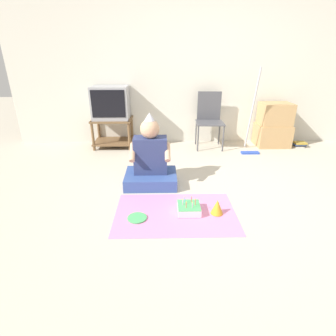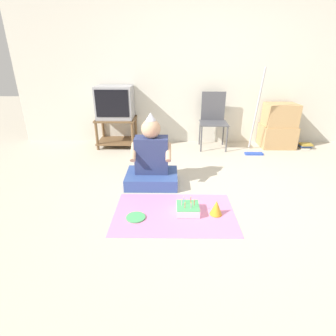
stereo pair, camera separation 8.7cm
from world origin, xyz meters
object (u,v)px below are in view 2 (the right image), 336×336
at_px(cardboard_box_stack, 278,127).
at_px(person_seated, 152,162).
at_px(birthday_cake, 188,209).
at_px(dust_mop, 255,129).
at_px(party_hat_blue, 216,208).
at_px(tv, 115,102).
at_px(paper_plate, 136,217).
at_px(folding_chair, 213,117).
at_px(book_pile, 305,146).

height_order(cardboard_box_stack, person_seated, person_seated).
bearing_deg(cardboard_box_stack, birthday_cake, -127.85).
height_order(dust_mop, party_hat_blue, dust_mop).
bearing_deg(party_hat_blue, birthday_cake, 173.83).
xyz_separation_m(tv, paper_plate, (0.58, -2.22, -0.73)).
relative_size(person_seated, birthday_cake, 3.84).
bearing_deg(birthday_cake, cardboard_box_stack, 52.15).
distance_m(birthday_cake, party_hat_blue, 0.28).
distance_m(person_seated, birthday_cake, 0.82).
bearing_deg(folding_chair, birthday_cake, -104.23).
relative_size(birthday_cake, paper_plate, 1.21).
xyz_separation_m(folding_chair, book_pile, (1.56, -0.10, -0.46)).
height_order(birthday_cake, party_hat_blue, birthday_cake).
height_order(dust_mop, person_seated, dust_mop).
relative_size(book_pile, birthday_cake, 0.88).
relative_size(tv, person_seated, 0.67).
bearing_deg(dust_mop, tv, 171.14).
bearing_deg(birthday_cake, book_pile, 43.57).
distance_m(cardboard_box_stack, dust_mop, 0.60).
relative_size(folding_chair, birthday_cake, 4.03).
xyz_separation_m(folding_chair, person_seated, (-0.93, -1.42, -0.24)).
distance_m(tv, party_hat_blue, 2.63).
height_order(tv, folding_chair, tv).
xyz_separation_m(cardboard_box_stack, paper_plate, (-2.14, -2.21, -0.34)).
bearing_deg(dust_mop, book_pile, 12.97).
distance_m(folding_chair, cardboard_box_stack, 1.12).
bearing_deg(tv, birthday_cake, -62.80).
relative_size(tv, party_hat_blue, 3.91).
relative_size(folding_chair, cardboard_box_stack, 1.24).
relative_size(book_pile, person_seated, 0.23).
height_order(folding_chair, cardboard_box_stack, folding_chair).
distance_m(tv, folding_chair, 1.64).
bearing_deg(cardboard_box_stack, dust_mop, -145.54).
height_order(folding_chair, party_hat_blue, folding_chair).
xyz_separation_m(cardboard_box_stack, party_hat_blue, (-1.36, -2.14, -0.27)).
distance_m(cardboard_box_stack, party_hat_blue, 2.55).
relative_size(person_seated, party_hat_blue, 5.81).
xyz_separation_m(book_pile, party_hat_blue, (-1.81, -2.02, 0.03)).
xyz_separation_m(dust_mop, birthday_cake, (-1.15, -1.77, -0.34)).
height_order(folding_chair, person_seated, folding_chair).
xyz_separation_m(cardboard_box_stack, dust_mop, (-0.49, -0.34, 0.04)).
bearing_deg(folding_chair, book_pile, -3.82).
bearing_deg(dust_mop, person_seated, -144.61).
bearing_deg(dust_mop, folding_chair, 152.43).
relative_size(cardboard_box_stack, paper_plate, 3.92).
height_order(book_pile, paper_plate, book_pile).
bearing_deg(paper_plate, party_hat_blue, 5.17).
relative_size(cardboard_box_stack, birthday_cake, 3.25).
bearing_deg(person_seated, birthday_cake, -59.31).
bearing_deg(party_hat_blue, book_pile, 48.05).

